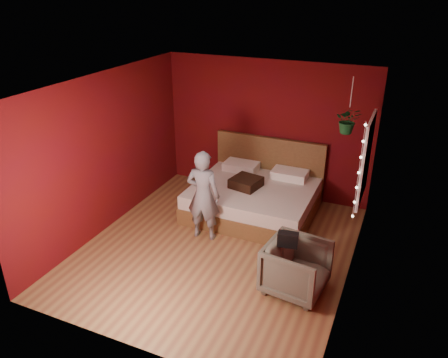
{
  "coord_description": "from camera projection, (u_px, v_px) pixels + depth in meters",
  "views": [
    {
      "loc": [
        2.43,
        -5.3,
        3.89
      ],
      "look_at": [
        -0.06,
        0.4,
        1.03
      ],
      "focal_mm": 35.0,
      "sensor_mm": 36.0,
      "label": 1
    }
  ],
  "objects": [
    {
      "name": "window",
      "position": [
        366.0,
        160.0,
        6.33
      ],
      "size": [
        0.05,
        0.97,
        1.27
      ],
      "color": "white",
      "rests_on": "room_walls"
    },
    {
      "name": "throw_pillow",
      "position": [
        246.0,
        182.0,
        7.69
      ],
      "size": [
        0.56,
        0.56,
        0.17
      ],
      "primitive_type": "cube",
      "rotation": [
        0.0,
        0.0,
        -0.2
      ],
      "color": "black",
      "rests_on": "bed"
    },
    {
      "name": "floor",
      "position": [
        218.0,
        248.0,
        6.92
      ],
      "size": [
        4.5,
        4.5,
        0.0
      ],
      "primitive_type": "plane",
      "color": "olive",
      "rests_on": "ground"
    },
    {
      "name": "room_walls",
      "position": [
        217.0,
        149.0,
        6.22
      ],
      "size": [
        4.04,
        4.54,
        2.62
      ],
      "color": "#550C09",
      "rests_on": "ground"
    },
    {
      "name": "bed",
      "position": [
        255.0,
        196.0,
        7.91
      ],
      "size": [
        2.14,
        1.82,
        1.17
      ],
      "color": "brown",
      "rests_on": "ground"
    },
    {
      "name": "armchair",
      "position": [
        296.0,
        268.0,
        5.85
      ],
      "size": [
        0.89,
        0.87,
        0.73
      ],
      "primitive_type": "imported",
      "rotation": [
        0.0,
        0.0,
        1.45
      ],
      "color": "#625D4E",
      "rests_on": "ground"
    },
    {
      "name": "person",
      "position": [
        203.0,
        196.0,
        6.93
      ],
      "size": [
        0.58,
        0.41,
        1.51
      ],
      "primitive_type": "imported",
      "rotation": [
        0.0,
        0.0,
        3.23
      ],
      "color": "slate",
      "rests_on": "ground"
    },
    {
      "name": "fairy_lights",
      "position": [
        359.0,
        173.0,
        5.9
      ],
      "size": [
        0.04,
        0.04,
        1.45
      ],
      "color": "silver",
      "rests_on": "room_walls"
    },
    {
      "name": "handbag",
      "position": [
        288.0,
        239.0,
        5.64
      ],
      "size": [
        0.28,
        0.17,
        0.19
      ],
      "primitive_type": "cube",
      "rotation": [
        0.0,
        0.0,
        0.15
      ],
      "color": "black",
      "rests_on": "armchair"
    },
    {
      "name": "hanging_plant",
      "position": [
        348.0,
        120.0,
        6.59
      ],
      "size": [
        0.42,
        0.38,
        0.86
      ],
      "color": "silver",
      "rests_on": "room_walls"
    }
  ]
}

